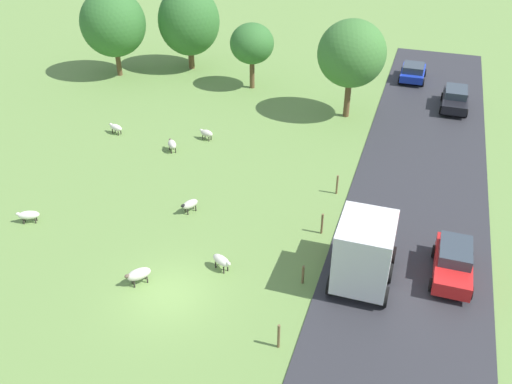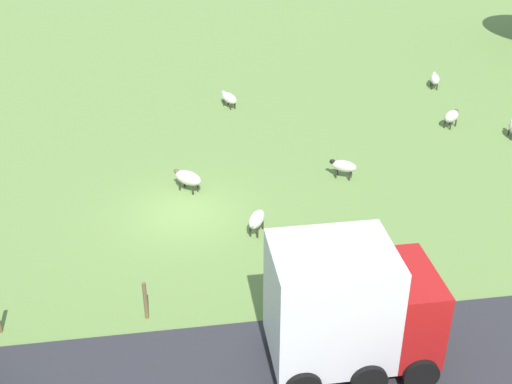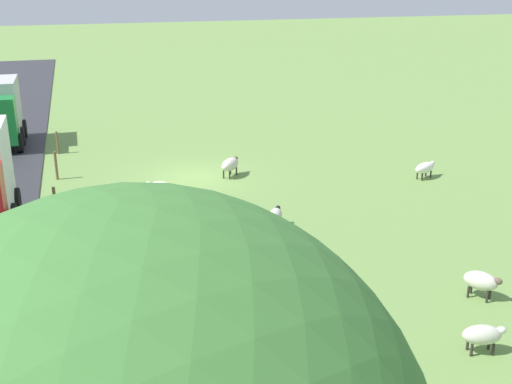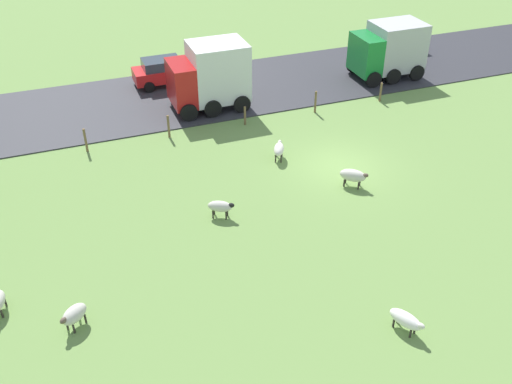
% 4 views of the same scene
% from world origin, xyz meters
% --- Properties ---
extents(ground_plane, '(160.00, 160.00, 0.00)m').
position_xyz_m(ground_plane, '(0.00, 0.00, 0.00)').
color(ground_plane, '#6B8E47').
extents(road_strip, '(8.00, 80.00, 0.06)m').
position_xyz_m(road_strip, '(10.43, 0.00, 0.03)').
color(road_strip, '#2D2D33').
rests_on(road_strip, ground_plane).
extents(sheep_0, '(1.23, 0.75, 0.73)m').
position_xyz_m(sheep_0, '(-10.98, 14.00, 0.49)').
color(sheep_0, silver).
rests_on(sheep_0, ground_plane).
extents(sheep_1, '(1.21, 0.92, 0.80)m').
position_xyz_m(sheep_1, '(1.69, 2.45, 0.55)').
color(sheep_1, silver).
rests_on(sheep_1, ground_plane).
extents(sheep_2, '(1.02, 1.08, 0.81)m').
position_xyz_m(sheep_2, '(-5.96, 12.83, 0.54)').
color(sheep_2, beige).
rests_on(sheep_2, ground_plane).
extents(sheep_3, '(1.20, 1.25, 0.85)m').
position_xyz_m(sheep_3, '(-1.70, 0.27, 0.56)').
color(sheep_3, beige).
rests_on(sheep_3, ground_plane).
extents(sheep_4, '(1.28, 0.91, 0.73)m').
position_xyz_m(sheep_4, '(-9.92, 2.82, 0.49)').
color(sheep_4, white).
rests_on(sheep_4, ground_plane).
extents(sheep_5, '(1.12, 0.69, 0.74)m').
position_xyz_m(sheep_5, '(-4.41, 15.19, 0.49)').
color(sheep_5, beige).
rests_on(sheep_5, ground_plane).
extents(sheep_6, '(0.91, 1.13, 0.77)m').
position_xyz_m(sheep_6, '(-1.84, 6.54, 0.53)').
color(sheep_6, beige).
rests_on(sheep_6, ground_plane).
extents(tree_0, '(5.49, 5.49, 7.41)m').
position_xyz_m(tree_0, '(-11.29, 28.18, 4.36)').
color(tree_0, brown).
rests_on(tree_0, ground_plane).
extents(tree_1, '(4.99, 4.99, 7.39)m').
position_xyz_m(tree_1, '(4.27, 22.20, 4.92)').
color(tree_1, brown).
rests_on(tree_1, ground_plane).
extents(tree_2, '(3.64, 3.64, 5.51)m').
position_xyz_m(tree_2, '(-4.42, 25.40, 3.82)').
color(tree_2, brown).
rests_on(tree_2, ground_plane).
extents(tree_3, '(5.60, 5.60, 7.51)m').
position_xyz_m(tree_3, '(-16.76, 24.52, 4.65)').
color(tree_3, brown).
rests_on(tree_3, ground_plane).
extents(fence_post_1, '(0.12, 0.12, 1.27)m').
position_xyz_m(fence_post_1, '(5.73, -1.42, 0.64)').
color(fence_post_1, brown).
rests_on(fence_post_1, ground_plane).
extents(fence_post_2, '(0.12, 0.12, 1.04)m').
position_xyz_m(fence_post_2, '(5.73, 2.74, 0.52)').
color(fence_post_2, brown).
rests_on(fence_post_2, ground_plane).
extents(fence_post_3, '(0.12, 0.12, 1.25)m').
position_xyz_m(fence_post_3, '(5.73, 6.91, 0.63)').
color(fence_post_3, brown).
rests_on(fence_post_3, ground_plane).
extents(fence_post_4, '(0.12, 0.12, 1.25)m').
position_xyz_m(fence_post_4, '(5.73, 11.08, 0.63)').
color(fence_post_4, brown).
rests_on(fence_post_4, ground_plane).
extents(truck_0, '(2.78, 4.26, 3.65)m').
position_xyz_m(truck_0, '(8.38, 3.83, 1.95)').
color(truck_0, '#B21919').
rests_on(truck_0, road_strip).
extents(car_0, '(1.93, 4.05, 1.61)m').
position_xyz_m(car_0, '(12.47, 5.47, 0.90)').
color(car_0, red).
rests_on(car_0, road_strip).
extents(car_1, '(2.18, 3.82, 1.49)m').
position_xyz_m(car_1, '(8.50, 31.30, 0.84)').
color(car_1, '#1933B2').
rests_on(car_1, road_strip).
extents(car_3, '(2.07, 4.34, 1.54)m').
position_xyz_m(car_3, '(12.12, 26.24, 0.87)').
color(car_3, black).
rests_on(car_3, road_strip).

